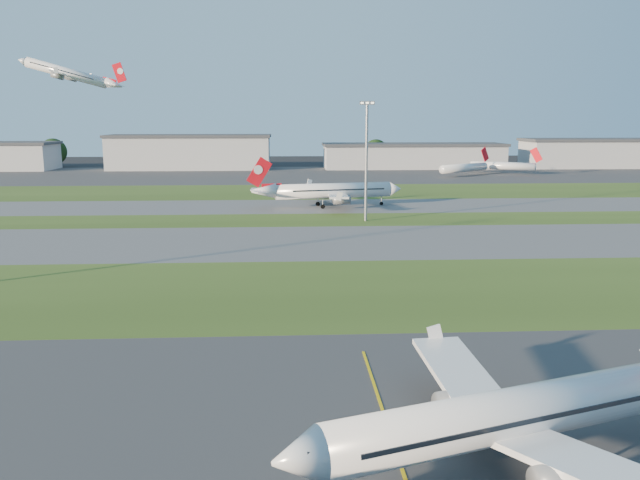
{
  "coord_description": "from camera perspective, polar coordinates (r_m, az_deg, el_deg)",
  "views": [
    {
      "loc": [
        -2.18,
        -26.55,
        22.14
      ],
      "look_at": [
        1.93,
        50.92,
        7.0
      ],
      "focal_mm": 35.0,
      "sensor_mm": 36.0,
      "label": 1
    }
  ],
  "objects": [
    {
      "name": "grass_strip_a",
      "position": [
        81.64,
        -1.4,
        -4.69
      ],
      "size": [
        300.0,
        34.0,
        0.01
      ],
      "primitive_type": "cube",
      "color": "#304717",
      "rests_on": "ground"
    },
    {
      "name": "taxiway_a",
      "position": [
        113.75,
        -1.88,
        -0.18
      ],
      "size": [
        300.0,
        32.0,
        0.01
      ],
      "primitive_type": "cube",
      "color": "#515154",
      "rests_on": "ground"
    },
    {
      "name": "grass_strip_b",
      "position": [
        138.35,
        -2.1,
        1.83
      ],
      "size": [
        300.0,
        18.0,
        0.01
      ],
      "primitive_type": "cube",
      "color": "#304717",
      "rests_on": "ground"
    },
    {
      "name": "taxiway_b",
      "position": [
        160.1,
        -2.23,
        3.09
      ],
      "size": [
        300.0,
        26.0,
        0.01
      ],
      "primitive_type": "cube",
      "color": "#515154",
      "rests_on": "ground"
    },
    {
      "name": "grass_strip_c",
      "position": [
        192.84,
        -2.38,
        4.44
      ],
      "size": [
        300.0,
        40.0,
        0.01
      ],
      "primitive_type": "cube",
      "color": "#304717",
      "rests_on": "ground"
    },
    {
      "name": "apron_far",
      "position": [
        252.53,
        -2.55,
        6.0
      ],
      "size": [
        400.0,
        80.0,
        0.01
      ],
      "primitive_type": "cube",
      "color": "#333335",
      "rests_on": "ground"
    },
    {
      "name": "airliner_parked",
      "position": [
        43.11,
        17.62,
        -14.98
      ],
      "size": [
        31.74,
        26.77,
        10.25
      ],
      "rotation": [
        0.0,
        0.0,
        0.32
      ],
      "color": "white",
      "rests_on": "ground"
    },
    {
      "name": "airliner_taxiing",
      "position": [
        158.54,
        1.12,
        4.49
      ],
      "size": [
        36.75,
        30.88,
        11.57
      ],
      "rotation": [
        0.0,
        0.0,
        3.34
      ],
      "color": "white",
      "rests_on": "ground"
    },
    {
      "name": "airliner_departing",
      "position": [
        245.79,
        -22.09,
        13.96
      ],
      "size": [
        35.83,
        30.31,
        11.18
      ],
      "rotation": [
        0.0,
        0.0,
        -0.08
      ],
      "color": "white"
    },
    {
      "name": "mini_jet_near",
      "position": [
        251.78,
        13.06,
        6.46
      ],
      "size": [
        24.18,
        18.19,
        9.48
      ],
      "rotation": [
        0.0,
        0.0,
        0.63
      ],
      "color": "white",
      "rests_on": "ground"
    },
    {
      "name": "mini_jet_far",
      "position": [
        266.26,
        16.39,
        6.54
      ],
      "size": [
        24.84,
        17.19,
        9.48
      ],
      "rotation": [
        0.0,
        0.0,
        -0.58
      ],
      "color": "white",
      "rests_on": "ground"
    },
    {
      "name": "light_mast_centre",
      "position": [
        135.84,
        4.27,
        7.92
      ],
      "size": [
        3.2,
        0.7,
        25.8
      ],
      "color": "gray",
      "rests_on": "ground"
    },
    {
      "name": "hangar_west",
      "position": [
        285.16,
        -11.78,
        7.9
      ],
      "size": [
        71.4,
        23.0,
        15.2
      ],
      "color": "#999CA1",
      "rests_on": "ground"
    },
    {
      "name": "hangar_east",
      "position": [
        287.77,
        8.5,
        7.63
      ],
      "size": [
        81.6,
        23.0,
        11.2
      ],
      "color": "#999CA1",
      "rests_on": "ground"
    },
    {
      "name": "hangar_far_east",
      "position": [
        322.83,
        26.32,
        7.16
      ],
      "size": [
        96.9,
        23.0,
        13.2
      ],
      "color": "#999CA1",
      "rests_on": "ground"
    },
    {
      "name": "tree_west",
      "position": [
        315.9,
        -23.2,
        7.44
      ],
      "size": [
        12.1,
        12.1,
        13.2
      ],
      "color": "black",
      "rests_on": "ground"
    },
    {
      "name": "tree_mid_west",
      "position": [
        293.55,
        -6.58,
        7.79
      ],
      "size": [
        9.9,
        9.9,
        10.8
      ],
      "color": "black",
      "rests_on": "ground"
    },
    {
      "name": "tree_mid_east",
      "position": [
        298.94,
        5.13,
        8.06
      ],
      "size": [
        11.55,
        11.55,
        12.6
      ],
      "color": "black",
      "rests_on": "ground"
    },
    {
      "name": "tree_east",
      "position": [
        316.48,
        18.87,
        7.56
      ],
      "size": [
        10.45,
        10.45,
        11.4
      ],
      "color": "black",
      "rests_on": "ground"
    }
  ]
}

